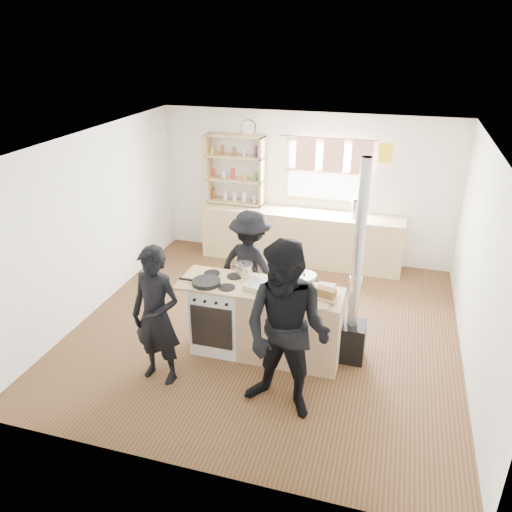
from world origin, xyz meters
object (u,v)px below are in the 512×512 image
object	(u,v)px
roast_tray	(260,286)
stockpot_counter	(304,282)
thermos	(355,209)
stockpot_stove	(244,269)
flue_heater	(353,311)
person_near_right	(287,332)
bread_board	(326,294)
person_far	(251,265)
cooking_island	(266,321)
skillet_greens	(206,282)
person_near_left	(156,316)

from	to	relation	value
roast_tray	stockpot_counter	size ratio (longest dim) A/B	1.34
thermos	roast_tray	distance (m)	2.95
stockpot_stove	stockpot_counter	distance (m)	0.79
flue_heater	person_near_right	bearing A→B (deg)	-116.56
bread_board	person_far	bearing A→B (deg)	142.42
flue_heater	cooking_island	bearing A→B (deg)	-169.21
skillet_greens	roast_tray	bearing A→B (deg)	5.42
thermos	stockpot_counter	distance (m)	2.71
skillet_greens	person_near_left	bearing A→B (deg)	-116.63
skillet_greens	flue_heater	world-z (taller)	flue_heater
thermos	person_near_right	world-z (taller)	person_near_right
stockpot_counter	person_near_left	distance (m)	1.72
skillet_greens	roast_tray	xyz separation A→B (m)	(0.65, 0.06, 0.01)
thermos	flue_heater	world-z (taller)	flue_heater
thermos	person_near_left	size ratio (longest dim) A/B	0.18
roast_tray	flue_heater	xyz separation A→B (m)	(1.07, 0.26, -0.32)
bread_board	person_near_right	size ratio (longest dim) A/B	0.17
stockpot_counter	person_far	size ratio (longest dim) A/B	0.18
cooking_island	skillet_greens	xyz separation A→B (m)	(-0.71, -0.13, 0.49)
stockpot_counter	person_far	xyz separation A→B (m)	(-0.87, 0.75, -0.25)
stockpot_counter	skillet_greens	bearing A→B (deg)	-169.91
bread_board	stockpot_stove	bearing A→B (deg)	164.90
person_far	roast_tray	bearing A→B (deg)	133.03
thermos	person_near_right	bearing A→B (deg)	-94.23
roast_tray	flue_heater	bearing A→B (deg)	13.74
person_near_left	person_far	distance (m)	1.72
skillet_greens	person_far	size ratio (longest dim) A/B	0.22
flue_heater	person_near_left	size ratio (longest dim) A/B	1.53
skillet_greens	person_near_right	bearing A→B (deg)	-34.18
thermos	roast_tray	xyz separation A→B (m)	(-0.79, -2.84, -0.08)
thermos	stockpot_stove	size ratio (longest dim) A/B	1.33
thermos	flue_heater	size ratio (longest dim) A/B	0.12
person_near_left	roast_tray	bearing A→B (deg)	43.75
cooking_island	roast_tray	bearing A→B (deg)	-132.00
thermos	person_near_right	xyz separation A→B (m)	(-0.27, -3.69, -0.08)
bread_board	person_far	xyz separation A→B (m)	(-1.15, 0.89, -0.21)
person_far	stockpot_stove	bearing A→B (deg)	118.82
flue_heater	person_near_right	distance (m)	1.28
roast_tray	bread_board	world-z (taller)	bread_board
stockpot_counter	person_far	bearing A→B (deg)	139.33
person_near_left	person_near_right	xyz separation A→B (m)	(1.49, -0.12, 0.14)
cooking_island	roast_tray	size ratio (longest dim) A/B	5.23
cooking_island	stockpot_counter	xyz separation A→B (m)	(0.43, 0.07, 0.56)
skillet_greens	flue_heater	bearing A→B (deg)	10.66
skillet_greens	bread_board	distance (m)	1.42
skillet_greens	stockpot_stove	size ratio (longest dim) A/B	1.57
cooking_island	person_far	distance (m)	0.98
cooking_island	stockpot_stove	world-z (taller)	stockpot_stove
flue_heater	stockpot_counter	bearing A→B (deg)	-168.23
stockpot_counter	person_near_left	world-z (taller)	person_near_left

